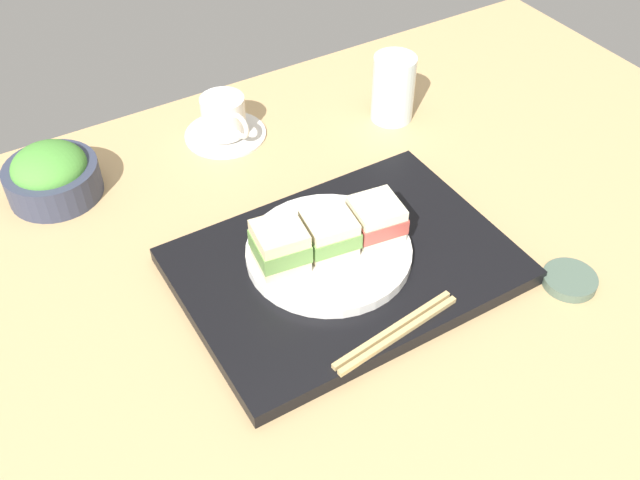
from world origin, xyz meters
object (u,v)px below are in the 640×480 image
at_px(sandwich_plate, 329,252).
at_px(sandwich_middle, 329,233).
at_px(small_sauce_dish, 570,280).
at_px(chopsticks_pair, 396,332).
at_px(salad_bowl, 51,175).
at_px(drinking_glass, 393,88).
at_px(sandwich_near, 280,246).
at_px(coffee_cup, 224,120).
at_px(sandwich_far, 376,219).

relative_size(sandwich_plate, sandwich_middle, 3.00).
bearing_deg(sandwich_middle, small_sauce_dish, -36.53).
relative_size(sandwich_middle, chopsticks_pair, 0.40).
distance_m(salad_bowl, drinking_glass, 0.54).
xyz_separation_m(sandwich_plate, salad_bowl, (-0.26, 0.34, 0.01)).
bearing_deg(sandwich_plate, small_sauce_dish, -36.53).
xyz_separation_m(sandwich_near, small_sauce_dish, (0.32, -0.19, -0.06)).
height_order(sandwich_plate, sandwich_near, sandwich_near).
bearing_deg(sandwich_middle, salad_bowl, 128.26).
bearing_deg(coffee_cup, sandwich_middle, -92.11).
relative_size(sandwich_middle, sandwich_far, 1.01).
distance_m(sandwich_plate, small_sauce_dish, 0.31).
relative_size(sandwich_far, chopsticks_pair, 0.39).
xyz_separation_m(sandwich_plate, chopsticks_pair, (0.00, -0.15, -0.00)).
xyz_separation_m(chopsticks_pair, small_sauce_dish, (0.25, -0.03, -0.02)).
relative_size(sandwich_middle, salad_bowl, 0.53).
relative_size(sandwich_plate, sandwich_far, 3.02).
xyz_separation_m(sandwich_plate, sandwich_near, (-0.07, 0.01, 0.04)).
distance_m(sandwich_plate, sandwich_near, 0.08).
bearing_deg(salad_bowl, sandwich_far, -46.08).
distance_m(sandwich_middle, drinking_glass, 0.37).
bearing_deg(coffee_cup, salad_bowl, -179.18).
height_order(sandwich_plate, chopsticks_pair, sandwich_plate).
distance_m(sandwich_far, drinking_glass, 0.33).
xyz_separation_m(sandwich_far, coffee_cup, (-0.05, 0.35, -0.03)).
height_order(sandwich_near, coffee_cup, sandwich_near).
relative_size(coffee_cup, small_sauce_dish, 1.87).
height_order(sandwich_near, salad_bowl, sandwich_near).
bearing_deg(sandwich_far, small_sauce_dish, -43.92).
xyz_separation_m(salad_bowl, drinking_glass, (0.54, -0.09, 0.02)).
distance_m(sandwich_plate, drinking_glass, 0.37).
bearing_deg(drinking_glass, sandwich_near, -145.01).
distance_m(sandwich_far, chopsticks_pair, 0.16).
relative_size(salad_bowl, coffee_cup, 1.03).
bearing_deg(small_sauce_dish, coffee_cup, 114.42).
bearing_deg(sandwich_plate, chopsticks_pair, -89.98).
bearing_deg(sandwich_far, salad_bowl, 133.92).
height_order(sandwich_near, chopsticks_pair, sandwich_near).
bearing_deg(salad_bowl, chopsticks_pair, -61.50).
distance_m(sandwich_far, coffee_cup, 0.35).
height_order(sandwich_far, drinking_glass, drinking_glass).
relative_size(salad_bowl, small_sauce_dish, 1.93).
height_order(sandwich_near, sandwich_far, sandwich_near).
distance_m(sandwich_near, sandwich_far, 0.13).
height_order(salad_bowl, coffee_cup, salad_bowl).
relative_size(salad_bowl, chopsticks_pair, 0.74).
relative_size(sandwich_middle, small_sauce_dish, 1.03).
bearing_deg(drinking_glass, sandwich_middle, -138.01).
bearing_deg(drinking_glass, small_sauce_dish, -92.86).
bearing_deg(coffee_cup, drinking_glass, -19.88).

